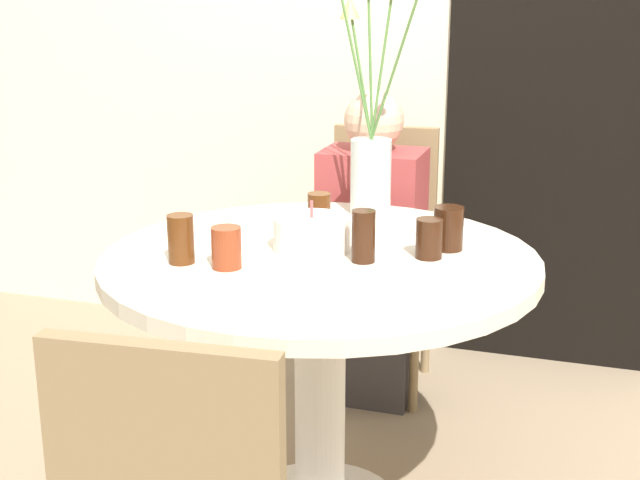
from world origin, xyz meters
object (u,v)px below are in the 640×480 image
drink_glass_5 (363,236)px  drink_glass_1 (429,239)px  drink_glass_4 (448,228)px  drink_glass_2 (319,212)px  birthday_cake (312,234)px  drink_glass_3 (226,248)px  side_plate (446,230)px  chair_far_back (380,241)px  drink_glass_0 (181,239)px  flower_vase (373,139)px  person_boy (372,259)px

drink_glass_5 → drink_glass_1: bearing=28.4°
drink_glass_1 → drink_glass_4: bearing=69.6°
drink_glass_2 → birthday_cake: bearing=-77.7°
drink_glass_1 → drink_glass_3: drink_glass_3 is taller
side_plate → drink_glass_2: size_ratio=1.79×
drink_glass_5 → side_plate: bearing=65.8°
side_plate → drink_glass_5: 0.37m
chair_far_back → drink_glass_0: size_ratio=7.61×
birthday_cake → drink_glass_0: birthday_cake is taller
flower_vase → drink_glass_0: bearing=-117.3°
drink_glass_2 → person_boy: size_ratio=0.10×
flower_vase → drink_glass_3: 0.69m
chair_far_back → drink_glass_1: chair_far_back is taller
flower_vase → side_plate: (0.25, -0.15, -0.22)m
birthday_cake → side_plate: birthday_cake is taller
drink_glass_1 → drink_glass_4: (0.03, 0.09, 0.01)m
drink_glass_0 → birthday_cake: bearing=36.5°
drink_glass_5 → person_boy: (-0.18, 0.78, -0.31)m
chair_far_back → drink_glass_4: bearing=-68.4°
chair_far_back → person_boy: (0.01, -0.16, -0.02)m
birthday_cake → drink_glass_3: size_ratio=1.95×
chair_far_back → flower_vase: size_ratio=1.22×
flower_vase → drink_glass_1: 0.51m
drink_glass_3 → side_plate: bearing=46.8°
drink_glass_0 → person_boy: 1.01m
side_plate → drink_glass_4: bearing=-78.1°
chair_far_back → drink_glass_5: size_ratio=7.07×
drink_glass_2 → drink_glass_3: drink_glass_2 is taller
flower_vase → drink_glass_2: (-0.09, -0.24, -0.17)m
flower_vase → chair_far_back: bearing=100.6°
drink_glass_2 → drink_glass_4: size_ratio=0.93×
flower_vase → drink_glass_2: size_ratio=7.24×
person_boy → drink_glass_4: bearing=-59.3°
birthday_cake → drink_glass_3: bearing=-126.0°
side_plate → drink_glass_1: size_ratio=1.85×
drink_glass_0 → drink_glass_4: drink_glass_0 is taller
chair_far_back → drink_glass_5: bearing=-82.9°
drink_glass_2 → drink_glass_3: (-0.11, -0.40, -0.00)m
drink_glass_4 → person_boy: 0.77m
side_plate → drink_glass_3: 0.67m
person_boy → flower_vase: bearing=-76.2°
drink_glass_0 → flower_vase: bearing=62.7°
chair_far_back → person_boy: 0.16m
drink_glass_5 → birthday_cake: bearing=160.0°
drink_glass_4 → drink_glass_3: bearing=-146.6°
drink_glass_3 → drink_glass_5: (0.31, 0.15, 0.01)m
drink_glass_4 → person_boy: person_boy is taller
chair_far_back → drink_glass_0: 1.15m
chair_far_back → drink_glass_4: chair_far_back is taller
side_plate → person_boy: 0.61m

